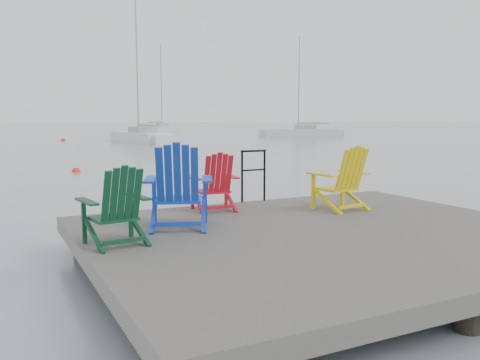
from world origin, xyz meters
name	(u,v)px	position (x,y,z in m)	size (l,w,h in m)	color
ground	(325,268)	(0.00, 0.00, 0.00)	(400.00, 400.00, 0.00)	gray
dock	(325,242)	(0.00, 0.00, 0.35)	(6.00, 5.00, 1.40)	#302D2B
handrail	(253,170)	(0.25, 2.45, 1.04)	(0.48, 0.04, 0.90)	black
chair_green	(117,206)	(-2.58, 0.45, 0.96)	(0.79, 0.74, 0.91)	#0A3820
chair_blue	(178,186)	(-1.65, 0.98, 1.06)	(1.08, 1.03, 1.11)	#1139B2
chair_red	(215,182)	(-0.71, 1.93, 0.96)	(0.78, 0.73, 0.90)	red
chair_yellow	(343,178)	(1.10, 1.08, 1.00)	(0.85, 0.79, 1.00)	yellow
sailboat_near	(141,138)	(7.20, 34.30, 0.36)	(3.04, 8.38, 11.34)	silver
sailboat_mid	(161,130)	(16.70, 58.76, 0.36)	(7.47, 7.43, 11.55)	silver
sailboat_far	(302,133)	(25.06, 38.20, 0.36)	(7.07, 5.90, 10.30)	silver
buoy_a	(76,172)	(-0.98, 13.72, 0.00)	(0.31, 0.31, 0.31)	red
buoy_c	(157,140)	(9.36, 37.04, 0.00)	(0.37, 0.37, 0.37)	red
buoy_d	(63,141)	(2.08, 40.00, 0.00)	(0.38, 0.38, 0.38)	red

